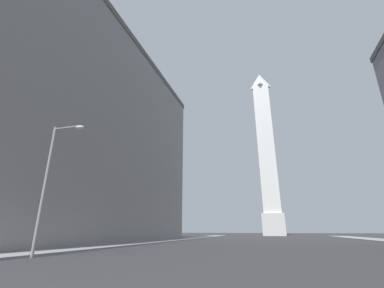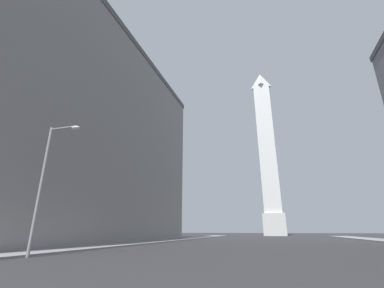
% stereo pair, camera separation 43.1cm
% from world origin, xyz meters
% --- Properties ---
extents(sidewalk_left, '(5.00, 108.72, 0.15)m').
position_xyz_m(sidewalk_left, '(-17.15, 32.62, 0.07)').
color(sidewalk_left, gray).
rests_on(sidewalk_left, ground_plane).
extents(building_left, '(24.75, 45.52, 30.10)m').
position_xyz_m(building_left, '(-30.24, 28.20, 15.06)').
color(building_left, gray).
rests_on(building_left, ground_plane).
extents(obelisk, '(7.07, 7.07, 60.56)m').
position_xyz_m(obelisk, '(0.00, 90.60, 28.66)').
color(obelisk, silver).
rests_on(obelisk, ground_plane).
extents(street_lamp, '(2.57, 0.36, 8.64)m').
position_xyz_m(street_lamp, '(-14.04, 12.22, 5.23)').
color(street_lamp, gray).
rests_on(street_lamp, ground_plane).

